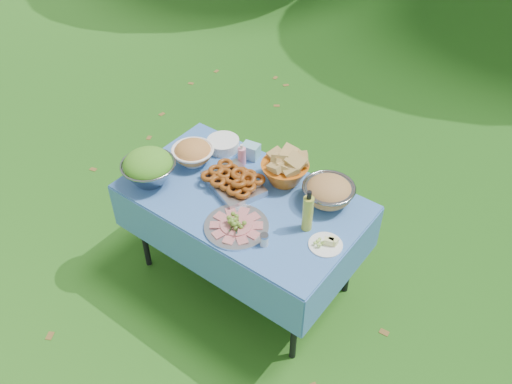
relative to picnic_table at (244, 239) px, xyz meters
The scene contains 14 objects.
ground 0.38m from the picnic_table, ahead, with size 80.00×80.00×0.00m, color #093409.
picnic_table is the anchor object (origin of this frame).
salad_bowl 0.77m from the picnic_table, 156.62° to the right, with size 0.33×0.33×0.22m, color gray, non-canonical shape.
pasta_bowl_white 0.65m from the picnic_table, behind, with size 0.27×0.27×0.15m, color white, non-canonical shape.
plate_stack 0.65m from the picnic_table, 143.34° to the left, with size 0.22×0.22×0.07m, color white.
wipes_box 0.58m from the picnic_table, 120.19° to the left, with size 0.11×0.08×0.10m, color #89CEE3.
sanitizer_bottle 0.55m from the picnic_table, 129.11° to the left, with size 0.05×0.05×0.15m, color pink.
bread_bowl 0.56m from the picnic_table, 66.10° to the left, with size 0.30×0.30×0.20m, color #CE6114, non-canonical shape.
pasta_bowl_steel 0.69m from the picnic_table, 31.08° to the left, with size 0.31×0.31×0.17m, color gray, non-canonical shape.
fried_tray 0.44m from the picnic_table, 161.68° to the left, with size 0.38×0.27×0.09m, color #AAAAAF.
charcuterie_platter 0.50m from the picnic_table, 59.89° to the right, with size 0.37×0.37×0.09m, color silver.
oil_bottle 0.69m from the picnic_table, ahead, with size 0.06×0.06×0.28m, color gold.
cheese_plate 0.74m from the picnic_table, ahead, with size 0.19×0.19×0.05m, color white.
shaker 0.60m from the picnic_table, 35.87° to the right, with size 0.05×0.05×0.08m, color silver.
Camera 1 is at (1.53, -1.91, 2.97)m, focal length 38.00 mm.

